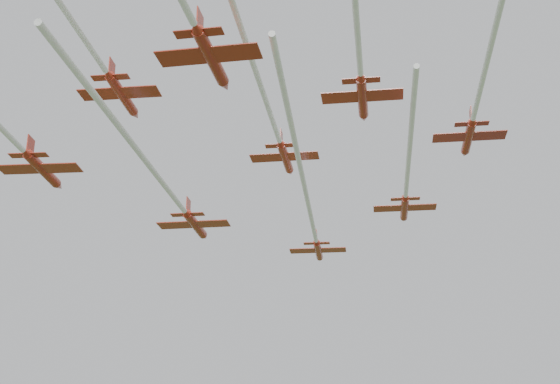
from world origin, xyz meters
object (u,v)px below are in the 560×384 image
at_px(jet_row3_mid, 274,125).
at_px(jet_row3_right, 483,77).
at_px(jet_row2_right, 407,183).
at_px(jet_row2_left, 170,192).
at_px(jet_row4_left, 70,17).
at_px(jet_lead, 310,211).

height_order(jet_row3_mid, jet_row3_right, jet_row3_right).
bearing_deg(jet_row2_right, jet_row3_mid, -130.78).
relative_size(jet_row2_right, jet_row3_right, 0.81).
distance_m(jet_row2_left, jet_row4_left, 32.80).
relative_size(jet_lead, jet_row3_mid, 1.58).
relative_size(jet_row3_right, jet_row4_left, 1.01).
distance_m(jet_row2_right, jet_row3_right, 25.15).
bearing_deg(jet_row3_right, jet_row3_mid, 160.10).
bearing_deg(jet_row3_mid, jet_row4_left, -121.69).
xyz_separation_m(jet_lead, jet_row2_left, (-11.27, -15.89, -0.73)).
bearing_deg(jet_row4_left, jet_row2_right, 53.60).
bearing_deg(jet_row4_left, jet_lead, 70.04).
bearing_deg(jet_row2_left, jet_row3_right, -27.04).
distance_m(jet_row3_right, jet_row4_left, 37.70).
bearing_deg(jet_row3_mid, jet_lead, 86.05).
xyz_separation_m(jet_row2_left, jet_row3_right, (38.86, -5.96, 3.25)).
relative_size(jet_row2_left, jet_row3_mid, 1.33).
height_order(jet_row2_left, jet_row2_right, jet_row2_right).
bearing_deg(jet_lead, jet_row4_left, -110.89).
distance_m(jet_lead, jet_row4_left, 46.84).
bearing_deg(jet_lead, jet_row2_right, -24.37).
relative_size(jet_row2_right, jet_row3_mid, 1.04).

